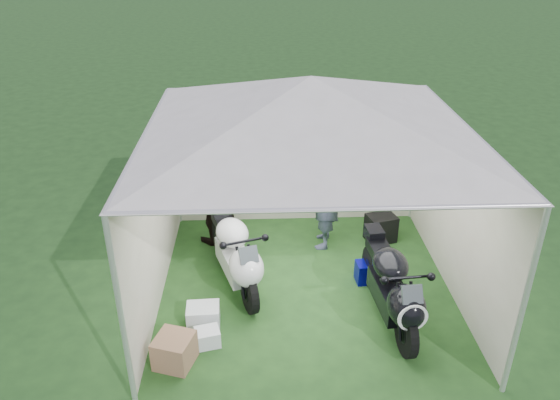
# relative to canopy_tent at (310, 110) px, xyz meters

# --- Properties ---
(ground) EXTENTS (80.00, 80.00, 0.00)m
(ground) POSITION_rel_canopy_tent_xyz_m (0.00, -0.03, -2.58)
(ground) COLOR #1C3C18
(ground) RESTS_ON ground
(canopy_tent) EXTENTS (5.66, 5.66, 3.00)m
(canopy_tent) POSITION_rel_canopy_tent_xyz_m (0.00, 0.00, 0.00)
(canopy_tent) COLOR silver
(canopy_tent) RESTS_ON ground
(motorcycle_white) EXTENTS (0.88, 1.93, 0.98)m
(motorcycle_white) POSITION_rel_canopy_tent_xyz_m (-0.97, 0.04, -2.03)
(motorcycle_white) COLOR black
(motorcycle_white) RESTS_ON ground
(motorcycle_black) EXTENTS (0.55, 1.98, 0.97)m
(motorcycle_black) POSITION_rel_canopy_tent_xyz_m (1.01, -0.82, -2.03)
(motorcycle_black) COLOR black
(motorcycle_black) RESTS_ON ground
(paddock_stand) EXTENTS (0.43, 0.29, 0.30)m
(paddock_stand) POSITION_rel_canopy_tent_xyz_m (0.93, 0.08, -2.42)
(paddock_stand) COLOR #0A0BB6
(paddock_stand) RESTS_ON ground
(person_dark_jacket) EXTENTS (0.99, 0.85, 1.77)m
(person_dark_jacket) POSITION_rel_canopy_tent_xyz_m (-1.35, 1.32, -1.69)
(person_dark_jacket) COLOR black
(person_dark_jacket) RESTS_ON ground
(person_blue_jacket) EXTENTS (0.51, 0.71, 1.80)m
(person_blue_jacket) POSITION_rel_canopy_tent_xyz_m (0.37, 1.11, -1.67)
(person_blue_jacket) COLOR slate
(person_blue_jacket) RESTS_ON ground
(equipment_box) EXTENTS (0.52, 0.46, 0.44)m
(equipment_box) POSITION_rel_canopy_tent_xyz_m (1.31, 1.19, -2.35)
(equipment_box) COLOR black
(equipment_box) RESTS_ON ground
(crate_0) EXTENTS (0.43, 0.34, 0.28)m
(crate_0) POSITION_rel_canopy_tent_xyz_m (-1.37, -0.78, -2.44)
(crate_0) COLOR silver
(crate_0) RESTS_ON ground
(crate_1) EXTENTS (0.52, 0.52, 0.37)m
(crate_1) POSITION_rel_canopy_tent_xyz_m (-1.64, -1.46, -2.39)
(crate_1) COLOR #8B6449
(crate_1) RESTS_ON ground
(crate_2) EXTENTS (0.34, 0.31, 0.21)m
(crate_2) POSITION_rel_canopy_tent_xyz_m (-1.29, -1.15, -2.47)
(crate_2) COLOR white
(crate_2) RESTS_ON ground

